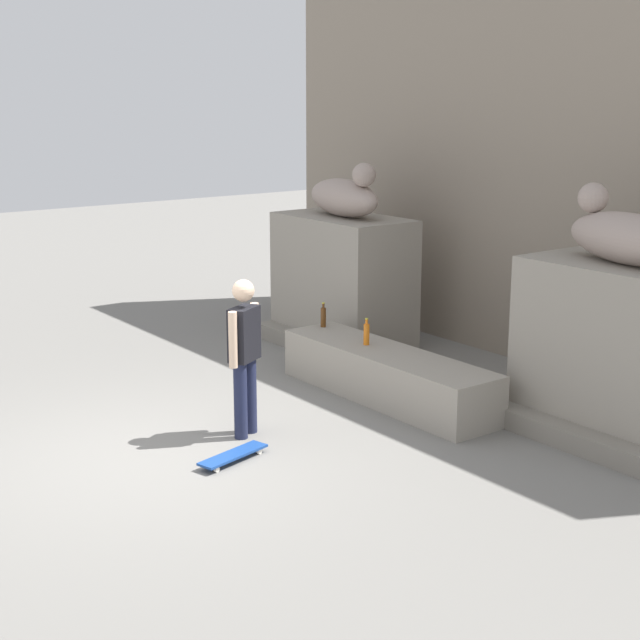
# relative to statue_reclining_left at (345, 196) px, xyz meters

# --- Properties ---
(ground_plane) EXTENTS (40.00, 40.00, 0.00)m
(ground_plane) POSITION_rel_statue_reclining_left_xyz_m (2.29, -4.17, -2.11)
(ground_plane) COLOR slate
(facade_wall) EXTENTS (10.13, 0.60, 5.30)m
(facade_wall) POSITION_rel_statue_reclining_left_xyz_m (2.29, 1.65, 0.54)
(facade_wall) COLOR gray
(facade_wall) RESTS_ON ground_plane
(pedestal_left) EXTENTS (2.04, 1.11, 1.82)m
(pedestal_left) POSITION_rel_statue_reclining_left_xyz_m (-0.04, 0.01, -1.19)
(pedestal_left) COLOR gray
(pedestal_left) RESTS_ON ground_plane
(pedestal_right) EXTENTS (2.04, 1.11, 1.82)m
(pedestal_right) POSITION_rel_statue_reclining_left_xyz_m (4.62, 0.01, -1.19)
(pedestal_right) COLOR gray
(pedestal_right) RESTS_ON ground_plane
(statue_reclining_left) EXTENTS (1.67, 0.79, 0.78)m
(statue_reclining_left) POSITION_rel_statue_reclining_left_xyz_m (0.00, 0.00, 0.00)
(statue_reclining_left) COLOR #A79489
(statue_reclining_left) RESTS_ON pedestal_left
(statue_reclining_right) EXTENTS (1.68, 0.87, 0.78)m
(statue_reclining_right) POSITION_rel_statue_reclining_left_xyz_m (4.58, 0.01, 0.00)
(statue_reclining_right) COLOR #A79489
(statue_reclining_right) RESTS_ON pedestal_right
(ledge_block) EXTENTS (3.09, 0.77, 0.58)m
(ledge_block) POSITION_rel_statue_reclining_left_xyz_m (2.29, -1.15, -1.82)
(ledge_block) COLOR gray
(ledge_block) RESTS_ON ground_plane
(skater) EXTENTS (0.35, 0.49, 1.67)m
(skater) POSITION_rel_statue_reclining_left_xyz_m (2.33, -3.13, -1.18)
(skater) COLOR #1E233F
(skater) RESTS_ON ground_plane
(skateboard) EXTENTS (0.39, 0.82, 0.08)m
(skateboard) POSITION_rel_statue_reclining_left_xyz_m (2.88, -3.63, -2.04)
(skateboard) COLOR navy
(skateboard) RESTS_ON ground_plane
(bottle_orange) EXTENTS (0.07, 0.07, 0.32)m
(bottle_orange) POSITION_rel_statue_reclining_left_xyz_m (1.91, -1.16, -1.39)
(bottle_orange) COLOR orange
(bottle_orange) RESTS_ON ledge_block
(bottle_brown) EXTENTS (0.07, 0.07, 0.32)m
(bottle_brown) POSITION_rel_statue_reclining_left_xyz_m (0.90, -1.05, -1.39)
(bottle_brown) COLOR #593314
(bottle_brown) RESTS_ON ledge_block
(stair_step) EXTENTS (6.69, 0.50, 0.22)m
(stair_step) POSITION_rel_statue_reclining_left_xyz_m (2.29, -0.57, -2.00)
(stair_step) COLOR gray
(stair_step) RESTS_ON ground_plane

